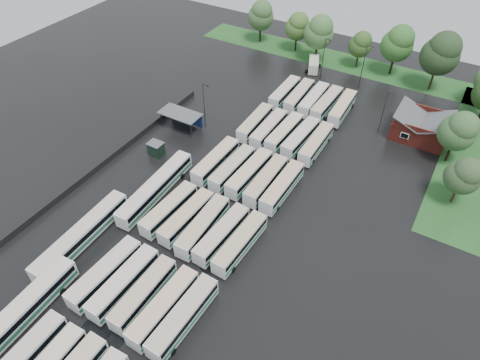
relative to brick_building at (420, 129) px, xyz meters
The scene contains 53 objects.
ground 49.08m from the brick_building, 119.30° to the right, with size 160.00×160.00×0.00m, color black.
brick_building is the anchor object (origin of this frame).
wash_shed 46.14m from the brick_building, 153.27° to the right, with size 8.20×4.20×3.58m.
utility_hut 50.26m from the brick_building, 143.11° to the right, with size 2.70×2.20×2.62m.
grass_strip_north 31.19m from the brick_building, 134.96° to the left, with size 80.00×10.00×0.01m, color #20541E.
grass_strip_east 10.17m from the brick_building, ahead, with size 10.00×50.00×0.01m, color #20541E.
west_fence 57.83m from the brick_building, 143.04° to the right, with size 0.10×50.00×1.20m, color #2D2D30.
bus_r0c0 74.29m from the brick_building, 112.46° to the right, with size 2.68×11.30×3.13m.
bus_r1c0 62.24m from the brick_building, 117.28° to the right, with size 2.93×11.81×3.26m.
bus_r1c1 60.74m from the brick_building, 114.68° to the right, with size 2.61×11.65×3.24m.
bus_r1c2 59.37m from the brick_building, 111.86° to the right, with size 2.46×11.15×3.10m.
bus_r1c3 58.40m from the brick_building, 108.58° to the right, with size 2.74×11.67×3.23m.
bus_r1c4 57.39m from the brick_building, 105.84° to the right, with size 2.79×11.79×3.26m.
bus_r2c0 50.29m from the brick_building, 124.50° to the right, with size 2.91×11.34×3.13m.
bus_r2c1 48.43m from the brick_building, 121.32° to the right, with size 2.77×11.22×3.10m.
bus_r2c2 47.11m from the brick_building, 117.79° to the right, with size 2.87×11.73×3.24m.
bus_r2c3 45.58m from the brick_building, 114.28° to the right, with size 2.97×11.39×3.14m.
bus_r2c4 44.41m from the brick_building, 110.53° to the right, with size 2.82×11.43×3.16m.
bus_r3c0 40.01m from the brick_building, 135.58° to the right, with size 2.63×11.71×3.25m.
bus_r3c1 37.72m from the brick_building, 131.74° to the right, with size 2.72×11.28×3.12m.
bus_r3c2 35.42m from the brick_building, 128.26° to the right, with size 2.88×11.71×3.24m.
bus_r3c3 33.61m from the brick_building, 123.68° to the right, with size 2.48×11.54×3.21m.
bus_r3c4 32.05m from the brick_building, 119.14° to the right, with size 2.60×11.58×3.22m.
bus_r4c0 31.75m from the brick_building, 153.39° to the right, with size 2.70×11.22×3.10m.
bus_r4c1 29.07m from the brick_building, 149.72° to the right, with size 2.42×11.31×3.15m.
bus_r4c2 26.20m from the brick_building, 146.95° to the right, with size 2.79×11.50×3.18m.
bus_r4c3 23.41m from the brick_building, 142.88° to the right, with size 2.99×11.56×3.19m.
bus_r4c4 21.07m from the brick_building, 137.13° to the right, with size 2.44×11.34×3.15m.
bus_r5c0 28.45m from the brick_building, behind, with size 2.47×11.15×3.10m.
bus_r5c1 25.14m from the brick_building, behind, with size 2.80×11.42×3.16m.
bus_r5c2 21.86m from the brick_building, behind, with size 2.56×11.51×3.20m.
bus_r5c3 18.95m from the brick_building, behind, with size 2.74×11.57×3.21m.
bus_r5c4 15.56m from the brick_building, behind, with size 2.80×11.45×3.17m.
artic_bus_west_a 73.52m from the brick_building, 116.93° to the right, with size 3.24×17.77×3.28m.
artic_bus_west_b 51.09m from the brick_building, 130.65° to the right, with size 3.16×17.56×3.24m.
artic_bus_west_c 63.47m from the brick_building, 124.79° to the right, with size 2.95×17.50×3.24m.
minibus 31.74m from the brick_building, 153.04° to the left, with size 4.27×6.44×2.64m.
tree_north_0 51.93m from the brick_building, 154.95° to the left, with size 6.66×6.66×11.03m.
tree_north_1 42.54m from the brick_building, 149.17° to the left, with size 6.09×6.09×10.09m.
tree_north_2 35.48m from the brick_building, 147.46° to the left, with size 7.11×7.11×11.78m.
tree_north_3 29.37m from the brick_building, 132.97° to the left, with size 5.43×5.43×8.99m.
tree_north_4 25.37m from the brick_building, 118.22° to the left, with size 7.31×7.31×12.11m.
tree_north_5 20.60m from the brick_building, 96.17° to the left, with size 8.21×8.21×13.59m.
tree_east_0 18.45m from the brick_building, 59.45° to the right, with size 5.60×5.60×9.28m.
tree_east_1 9.43m from the brick_building, 38.60° to the right, with size 6.40×6.40×10.60m.
tree_east_2 6.90m from the brick_building, ahead, with size 4.45×4.44×7.35m.
lamp_post_ne 8.21m from the brick_building, 160.84° to the right, with size 1.41×0.28×9.18m.
lamp_post_nw 41.69m from the brick_building, 153.88° to the right, with size 1.50×0.29×9.77m.
lamp_post_back_w 27.69m from the brick_building, 155.72° to the left, with size 1.52×0.30×9.84m.
lamp_post_back_e 20.14m from the brick_building, 143.62° to the left, with size 1.60×0.31×10.37m.
puddle_0 65.84m from the brick_building, 111.04° to the right, with size 6.21×6.21×0.01m, color black.
puddle_2 50.90m from the brick_building, 125.62° to the right, with size 5.52×5.52×0.01m, color black.
puddle_3 48.86m from the brick_building, 111.44° to the right, with size 4.02×4.02×0.01m, color black.
Camera 1 is at (28.34, -32.56, 49.73)m, focal length 32.00 mm.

